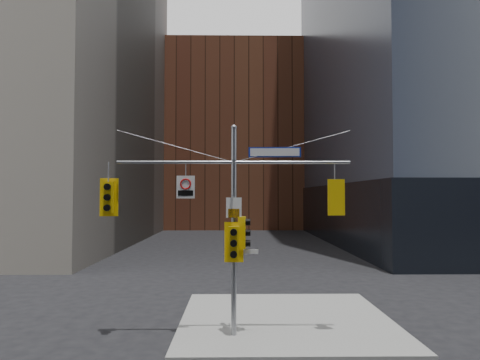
{
  "coord_description": "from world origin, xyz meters",
  "views": [
    {
      "loc": [
        0.02,
        -12.62,
        4.84
      ],
      "look_at": [
        0.21,
        2.0,
        5.39
      ],
      "focal_mm": 32.0,
      "sensor_mm": 36.0,
      "label": 1
    }
  ],
  "objects_px": {
    "traffic_light_east_arm": "(335,197)",
    "traffic_light_pole_side": "(243,233)",
    "traffic_light_west_arm": "(108,197)",
    "traffic_light_pole_front": "(234,243)",
    "street_sign_blade": "(275,152)",
    "regulatory_sign_arm": "(186,186)",
    "signal_assembly": "(234,209)"
  },
  "relations": [
    {
      "from": "traffic_light_east_arm",
      "to": "street_sign_blade",
      "type": "bearing_deg",
      "value": -2.99
    },
    {
      "from": "signal_assembly",
      "to": "traffic_light_pole_side",
      "type": "height_order",
      "value": "signal_assembly"
    },
    {
      "from": "traffic_light_east_arm",
      "to": "regulatory_sign_arm",
      "type": "xyz_separation_m",
      "value": [
        -5.12,
        -0.02,
        0.37
      ]
    },
    {
      "from": "traffic_light_west_arm",
      "to": "street_sign_blade",
      "type": "bearing_deg",
      "value": -7.18
    },
    {
      "from": "traffic_light_west_arm",
      "to": "traffic_light_pole_side",
      "type": "distance_m",
      "value": 4.77
    },
    {
      "from": "traffic_light_west_arm",
      "to": "street_sign_blade",
      "type": "relative_size",
      "value": 0.73
    },
    {
      "from": "traffic_light_west_arm",
      "to": "traffic_light_east_arm",
      "type": "xyz_separation_m",
      "value": [
        7.75,
        -0.01,
        -0.0
      ]
    },
    {
      "from": "traffic_light_pole_side",
      "to": "signal_assembly",
      "type": "bearing_deg",
      "value": 95.69
    },
    {
      "from": "signal_assembly",
      "to": "traffic_light_west_arm",
      "type": "distance_m",
      "value": 4.3
    },
    {
      "from": "traffic_light_pole_side",
      "to": "traffic_light_east_arm",
      "type": "bearing_deg",
      "value": -84.86
    },
    {
      "from": "signal_assembly",
      "to": "traffic_light_pole_front",
      "type": "xyz_separation_m",
      "value": [
        0.0,
        -0.27,
        -1.13
      ]
    },
    {
      "from": "traffic_light_east_arm",
      "to": "traffic_light_pole_side",
      "type": "height_order",
      "value": "traffic_light_east_arm"
    },
    {
      "from": "traffic_light_west_arm",
      "to": "regulatory_sign_arm",
      "type": "bearing_deg",
      "value": -7.81
    },
    {
      "from": "signal_assembly",
      "to": "traffic_light_pole_front",
      "type": "bearing_deg",
      "value": -89.97
    },
    {
      "from": "traffic_light_pole_front",
      "to": "traffic_light_west_arm",
      "type": "bearing_deg",
      "value": 177.63
    },
    {
      "from": "traffic_light_west_arm",
      "to": "signal_assembly",
      "type": "bearing_deg",
      "value": -7.26
    },
    {
      "from": "signal_assembly",
      "to": "traffic_light_east_arm",
      "type": "relative_size",
      "value": 6.5
    },
    {
      "from": "street_sign_blade",
      "to": "traffic_light_pole_side",
      "type": "bearing_deg",
      "value": -176.99
    },
    {
      "from": "traffic_light_west_arm",
      "to": "traffic_light_pole_front",
      "type": "distance_m",
      "value": 4.55
    },
    {
      "from": "traffic_light_west_arm",
      "to": "traffic_light_pole_side",
      "type": "bearing_deg",
      "value": -7.21
    },
    {
      "from": "traffic_light_west_arm",
      "to": "traffic_light_pole_front",
      "type": "xyz_separation_m",
      "value": [
        4.29,
        -0.28,
        -1.52
      ]
    },
    {
      "from": "signal_assembly",
      "to": "traffic_light_east_arm",
      "type": "height_order",
      "value": "signal_assembly"
    },
    {
      "from": "traffic_light_west_arm",
      "to": "traffic_light_pole_front",
      "type": "relative_size",
      "value": 0.97
    },
    {
      "from": "traffic_light_west_arm",
      "to": "regulatory_sign_arm",
      "type": "height_order",
      "value": "regulatory_sign_arm"
    },
    {
      "from": "traffic_light_east_arm",
      "to": "regulatory_sign_arm",
      "type": "bearing_deg",
      "value": -2.7
    },
    {
      "from": "traffic_light_west_arm",
      "to": "street_sign_blade",
      "type": "distance_m",
      "value": 5.9
    },
    {
      "from": "street_sign_blade",
      "to": "regulatory_sign_arm",
      "type": "bearing_deg",
      "value": -176.57
    },
    {
      "from": "signal_assembly",
      "to": "traffic_light_east_arm",
      "type": "xyz_separation_m",
      "value": [
        3.47,
        0.0,
        0.38
      ]
    },
    {
      "from": "traffic_light_west_arm",
      "to": "regulatory_sign_arm",
      "type": "distance_m",
      "value": 2.66
    },
    {
      "from": "traffic_light_pole_side",
      "to": "traffic_light_pole_front",
      "type": "xyz_separation_m",
      "value": [
        -0.33,
        -0.27,
        -0.31
      ]
    },
    {
      "from": "signal_assembly",
      "to": "regulatory_sign_arm",
      "type": "relative_size",
      "value": 10.3
    },
    {
      "from": "traffic_light_west_arm",
      "to": "traffic_light_pole_side",
      "type": "height_order",
      "value": "traffic_light_west_arm"
    }
  ]
}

